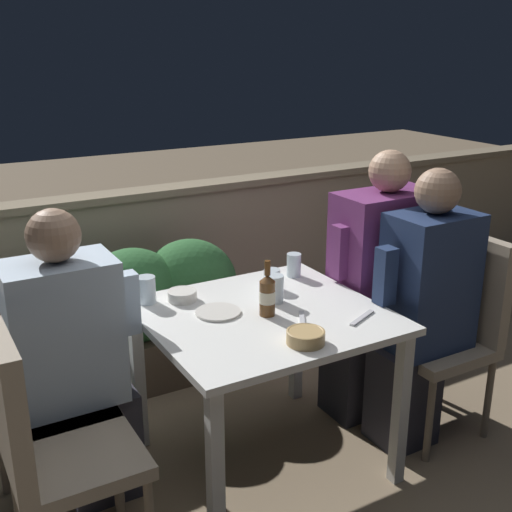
{
  "coord_description": "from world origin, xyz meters",
  "views": [
    {
      "loc": [
        -1.19,
        -2.03,
        1.73
      ],
      "look_at": [
        0.0,
        0.06,
        0.92
      ],
      "focal_mm": 45.0,
      "sensor_mm": 36.0,
      "label": 1
    }
  ],
  "objects": [
    {
      "name": "chair_left_far",
      "position": [
        -0.92,
        0.16,
        0.55
      ],
      "size": [
        0.42,
        0.42,
        0.92
      ],
      "color": "gray",
      "rests_on": "ground_plane"
    },
    {
      "name": "glass_cup_1",
      "position": [
        0.09,
        0.07,
        0.76
      ],
      "size": [
        0.08,
        0.08,
        0.12
      ],
      "color": "silver",
      "rests_on": "dining_table"
    },
    {
      "name": "chair_right_far",
      "position": [
        0.89,
        0.13,
        0.55
      ],
      "size": [
        0.42,
        0.42,
        0.92
      ],
      "color": "gray",
      "rests_on": "ground_plane"
    },
    {
      "name": "glass_cup_3",
      "position": [
        -0.37,
        0.33,
        0.76
      ],
      "size": [
        0.08,
        0.08,
        0.11
      ],
      "color": "silver",
      "rests_on": "dining_table"
    },
    {
      "name": "dining_table",
      "position": [
        0.0,
        0.0,
        0.61
      ],
      "size": [
        0.92,
        0.86,
        0.7
      ],
      "color": "white",
      "rests_on": "ground_plane"
    },
    {
      "name": "chair_right_near",
      "position": [
        0.89,
        -0.17,
        0.55
      ],
      "size": [
        0.42,
        0.42,
        0.92
      ],
      "color": "gray",
      "rests_on": "ground_plane"
    },
    {
      "name": "person_navy_jumper",
      "position": [
        0.69,
        -0.17,
        0.63
      ],
      "size": [
        0.47,
        0.26,
        1.24
      ],
      "color": "#282833",
      "rests_on": "ground_plane"
    },
    {
      "name": "beer_bottle",
      "position": [
        0.0,
        -0.02,
        0.79
      ],
      "size": [
        0.06,
        0.06,
        0.23
      ],
      "color": "brown",
      "rests_on": "dining_table"
    },
    {
      "name": "chair_left_near",
      "position": [
        -0.92,
        -0.18,
        0.55
      ],
      "size": [
        0.42,
        0.42,
        0.92
      ],
      "color": "gray",
      "rests_on": "ground_plane"
    },
    {
      "name": "bowl_1",
      "position": [
        -0.23,
        0.28,
        0.72
      ],
      "size": [
        0.12,
        0.12,
        0.04
      ],
      "color": "silver",
      "rests_on": "dining_table"
    },
    {
      "name": "person_purple_stripe",
      "position": [
        0.69,
        0.13,
        0.63
      ],
      "size": [
        0.52,
        0.26,
        1.27
      ],
      "color": "#282833",
      "rests_on": "ground_plane"
    },
    {
      "name": "fork_0",
      "position": [
        0.09,
        -0.14,
        0.7
      ],
      "size": [
        0.1,
        0.16,
        0.01
      ],
      "color": "silver",
      "rests_on": "dining_table"
    },
    {
      "name": "fork_1",
      "position": [
        0.3,
        -0.24,
        0.7
      ],
      "size": [
        0.16,
        0.09,
        0.01
      ],
      "color": "silver",
      "rests_on": "dining_table"
    },
    {
      "name": "glass_cup_0",
      "position": [
        0.33,
        0.29,
        0.75
      ],
      "size": [
        0.07,
        0.07,
        0.11
      ],
      "color": "silver",
      "rests_on": "dining_table"
    },
    {
      "name": "planter_hedge",
      "position": [
        -0.24,
        0.91,
        0.41
      ],
      "size": [
        1.15,
        0.47,
        0.75
      ],
      "color": "brown",
      "rests_on": "ground_plane"
    },
    {
      "name": "ground_plane",
      "position": [
        0.0,
        0.0,
        0.0
      ],
      "size": [
        16.0,
        16.0,
        0.0
      ],
      "primitive_type": "plane",
      "color": "#847056"
    },
    {
      "name": "plate_0",
      "position": [
        -0.16,
        0.09,
        0.71
      ],
      "size": [
        0.18,
        0.18,
        0.01
      ],
      "color": "silver",
      "rests_on": "dining_table"
    },
    {
      "name": "person_blue_shirt",
      "position": [
        -0.72,
        0.16,
        0.6
      ],
      "size": [
        0.48,
        0.26,
        1.19
      ],
      "color": "#282833",
      "rests_on": "ground_plane"
    },
    {
      "name": "parapet_wall",
      "position": [
        0.0,
        1.37,
        0.47
      ],
      "size": [
        9.0,
        0.18,
        0.93
      ],
      "color": "gray",
      "rests_on": "ground_plane"
    },
    {
      "name": "glass_cup_2",
      "position": [
        0.16,
        0.21,
        0.74
      ],
      "size": [
        0.07,
        0.07,
        0.09
      ],
      "color": "silver",
      "rests_on": "dining_table"
    },
    {
      "name": "bowl_0",
      "position": [
        -0.01,
        -0.31,
        0.73
      ],
      "size": [
        0.14,
        0.14,
        0.05
      ],
      "color": "tan",
      "rests_on": "dining_table"
    }
  ]
}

